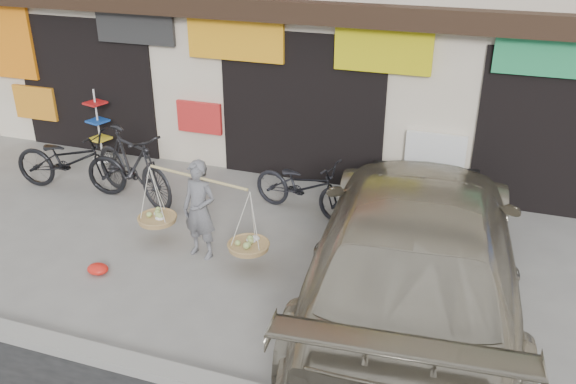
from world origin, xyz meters
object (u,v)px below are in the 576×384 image
(street_vendor, at_px, (200,214))
(bike_0, at_px, (70,161))
(bike_1, at_px, (133,165))
(display_rack, at_px, (99,132))
(suv, at_px, (415,247))
(bike_2, at_px, (304,186))

(street_vendor, distance_m, bike_0, 3.42)
(street_vendor, height_order, bike_0, street_vendor)
(bike_1, distance_m, display_rack, 2.08)
(bike_0, bearing_deg, bike_1, -93.21)
(street_vendor, relative_size, display_rack, 1.48)
(suv, bearing_deg, bike_0, -18.74)
(bike_2, xyz_separation_m, suv, (2.08, -2.04, 0.39))
(suv, bearing_deg, street_vendor, -10.01)
(bike_2, xyz_separation_m, display_rack, (-4.51, 0.86, 0.10))
(bike_0, distance_m, bike_2, 4.19)
(suv, bearing_deg, bike_2, -49.35)
(bike_0, relative_size, suv, 0.34)
(bike_1, relative_size, bike_2, 1.15)
(bike_0, distance_m, suv, 6.43)
(suv, distance_m, display_rack, 7.20)
(bike_1, bearing_deg, bike_2, -57.22)
(bike_1, xyz_separation_m, bike_2, (2.91, 0.47, -0.15))
(bike_0, relative_size, bike_1, 1.01)
(bike_2, height_order, display_rack, display_rack)
(bike_0, distance_m, bike_1, 1.25)
(bike_1, xyz_separation_m, suv, (4.99, -1.57, 0.24))
(street_vendor, bearing_deg, bike_2, 70.76)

